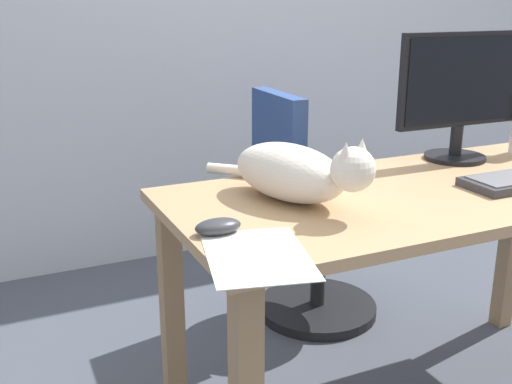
{
  "coord_description": "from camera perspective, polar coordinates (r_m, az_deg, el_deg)",
  "views": [
    {
      "loc": [
        -1.14,
        -1.33,
        1.24
      ],
      "look_at": [
        -0.53,
        -0.01,
        0.79
      ],
      "focal_mm": 43.72,
      "sensor_mm": 36.0,
      "label": 1
    }
  ],
  "objects": [
    {
      "name": "cat",
      "position": [
        1.63,
        3.61,
        1.88
      ],
      "size": [
        0.28,
        0.59,
        0.2
      ],
      "color": "silver",
      "rests_on": "desk"
    },
    {
      "name": "monitor",
      "position": [
        2.14,
        18.27,
        8.73
      ],
      "size": [
        0.48,
        0.2,
        0.41
      ],
      "color": "black",
      "rests_on": "desk"
    },
    {
      "name": "office_chair",
      "position": [
        2.45,
        4.82,
        -2.94
      ],
      "size": [
        0.48,
        0.48,
        0.92
      ],
      "color": "black",
      "rests_on": "ground_plane"
    },
    {
      "name": "computer_mouse",
      "position": [
        1.42,
        -3.5,
        -3.16
      ],
      "size": [
        0.11,
        0.06,
        0.04
      ],
      "primitive_type": "ellipsoid",
      "color": "#333338",
      "rests_on": "desk"
    },
    {
      "name": "paper_sheet",
      "position": [
        1.31,
        0.09,
        -5.81
      ],
      "size": [
        0.27,
        0.34,
        0.0
      ],
      "primitive_type": "cube",
      "rotation": [
        0.0,
        0.0,
        -0.24
      ],
      "color": "white",
      "rests_on": "desk"
    },
    {
      "name": "desk",
      "position": [
        1.86,
        14.83,
        -2.85
      ],
      "size": [
        1.47,
        0.66,
        0.73
      ],
      "color": "tan",
      "rests_on": "ground_plane"
    }
  ]
}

